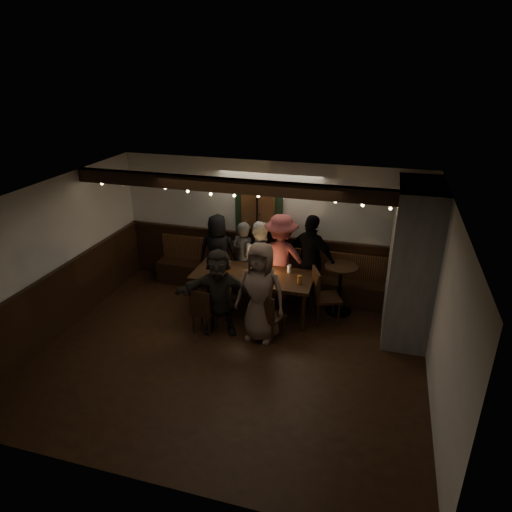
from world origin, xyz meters
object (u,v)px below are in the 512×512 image
(chair_near_left, at_px, (202,309))
(dining_table, at_px, (253,278))
(person_g, at_px, (261,292))
(high_top, at_px, (340,283))
(person_b, at_px, (244,258))
(person_c, at_px, (260,259))
(person_d, at_px, (281,258))
(person_e, at_px, (311,260))
(chair_end, at_px, (322,293))
(chair_near_right, at_px, (268,314))
(person_f, at_px, (219,292))
(person_a, at_px, (218,252))

(chair_near_left, bearing_deg, dining_table, 55.51)
(dining_table, relative_size, person_g, 1.27)
(high_top, bearing_deg, person_b, 172.60)
(person_c, relative_size, person_d, 0.90)
(person_d, bearing_deg, high_top, 163.40)
(person_b, relative_size, person_e, 0.86)
(chair_end, relative_size, person_b, 0.68)
(person_e, relative_size, person_g, 1.02)
(chair_near_left, bearing_deg, person_e, 46.17)
(person_c, bearing_deg, person_d, -163.77)
(chair_near_left, height_order, chair_end, chair_end)
(chair_near_right, distance_m, person_d, 1.49)
(person_c, bearing_deg, high_top, -167.92)
(chair_near_left, relative_size, person_f, 0.55)
(chair_near_right, bearing_deg, chair_near_left, -173.56)
(chair_near_right, distance_m, chair_end, 1.10)
(person_f, bearing_deg, dining_table, 54.43)
(chair_end, xyz_separation_m, person_e, (-0.32, 0.70, 0.30))
(dining_table, height_order, chair_near_right, dining_table)
(person_a, distance_m, person_e, 1.89)
(chair_near_right, xyz_separation_m, person_f, (-0.84, -0.01, 0.29))
(chair_near_left, relative_size, chair_end, 0.82)
(person_b, height_order, person_g, person_g)
(person_d, bearing_deg, person_a, -11.68)
(dining_table, bearing_deg, chair_near_left, -124.49)
(person_b, distance_m, person_e, 1.32)
(chair_near_right, distance_m, person_g, 0.40)
(chair_end, relative_size, person_d, 0.59)
(dining_table, distance_m, chair_near_right, 0.95)
(chair_near_right, height_order, chair_end, chair_end)
(chair_near_left, distance_m, chair_end, 2.09)
(person_g, bearing_deg, chair_near_right, -2.20)
(dining_table, relative_size, person_c, 1.40)
(dining_table, height_order, person_b, person_b)
(high_top, bearing_deg, person_g, -133.92)
(chair_near_right, bearing_deg, person_c, 110.80)
(high_top, distance_m, person_f, 2.26)
(person_a, bearing_deg, person_f, 99.37)
(high_top, bearing_deg, chair_near_right, -129.98)
(person_a, bearing_deg, person_c, 163.05)
(person_a, bearing_deg, dining_table, 129.53)
(person_d, distance_m, person_g, 1.42)
(chair_end, distance_m, person_g, 1.22)
(chair_near_right, bearing_deg, person_f, -179.02)
(person_a, distance_m, person_c, 0.89)
(person_e, bearing_deg, person_f, 71.14)
(chair_near_right, xyz_separation_m, person_b, (-0.87, 1.48, 0.27))
(chair_end, distance_m, person_d, 1.13)
(high_top, xyz_separation_m, person_c, (-1.59, 0.23, 0.18))
(person_b, height_order, person_d, person_d)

